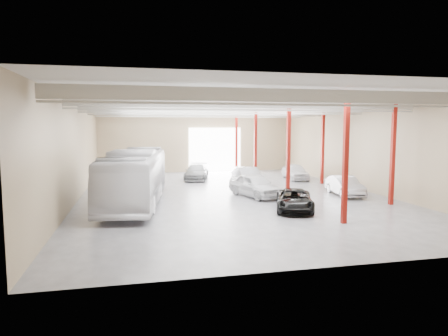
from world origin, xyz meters
name	(u,v)px	position (x,y,z in m)	size (l,w,h in m)	color
depot_shell	(231,129)	(0.13, 0.48, 4.98)	(22.12, 32.12, 7.06)	#4E4E53
coach_bus	(136,177)	(-7.02, -1.98, 1.83)	(3.07, 13.14, 3.66)	silver
black_sedan	(294,200)	(2.50, -6.36, 0.65)	(2.16, 4.69, 1.30)	black
car_row_a	(255,185)	(1.56, -1.16, 0.84)	(1.98, 4.92, 1.68)	silver
car_row_b	(248,177)	(2.50, 4.04, 0.82)	(1.73, 4.95, 1.63)	silver
car_row_c	(196,172)	(-1.18, 9.24, 0.74)	(2.08, 5.12, 1.49)	slate
car_right_near	(345,186)	(8.30, -2.14, 0.73)	(1.55, 4.45, 1.47)	#AEAEB3
car_right_far	(295,172)	(8.28, 7.25, 0.77)	(1.82, 4.52, 1.54)	silver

